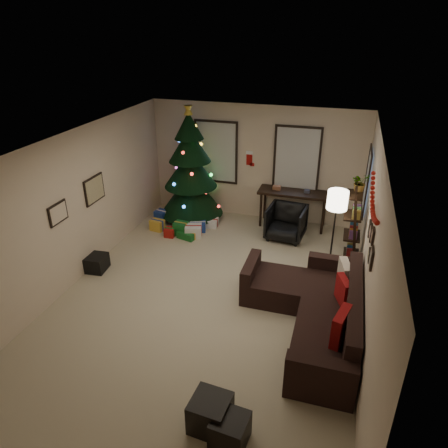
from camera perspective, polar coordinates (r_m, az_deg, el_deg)
The scene contains 29 objects.
floor at distance 7.39m, azimuth -2.11°, elevation -9.92°, with size 7.00×7.00×0.00m, color tan.
ceiling at distance 6.19m, azimuth -2.52°, elevation 10.70°, with size 7.00×7.00×0.00m, color white.
wall_back at distance 9.81m, azimuth 4.35°, elevation 8.31°, with size 5.00×5.00×0.00m, color beige.
wall_front at distance 4.18m, azimuth -19.15°, elevation -21.66°, with size 5.00×5.00×0.00m, color beige.
wall_left at distance 7.79m, azimuth -19.99°, elevation 1.88°, with size 7.00×7.00×0.00m, color beige.
wall_right at distance 6.41m, azimuth 19.42°, elevation -3.39°, with size 7.00×7.00×0.00m, color beige.
window_back_left at distance 9.96m, azimuth -1.06°, elevation 9.86°, with size 1.05×0.06×1.50m.
window_back_right at distance 9.58m, azimuth 9.96°, elevation 8.79°, with size 1.05×0.06×1.50m.
window_right_wall at distance 8.68m, azimuth 19.12°, elevation 5.54°, with size 0.06×0.90×1.30m.
christmas_tree at distance 9.78m, azimuth -4.62°, elevation 7.03°, with size 1.50×1.50×2.79m.
presents at distance 9.54m, azimuth -5.47°, elevation -0.28°, with size 1.50×1.06×0.30m.
sofa at distance 6.76m, azimuth 12.43°, elevation -11.50°, with size 1.90×2.75×0.87m.
pillow_red_a at distance 5.97m, azimuth 15.71°, elevation -13.42°, with size 0.13×0.48×0.48m, color maroon.
pillow_red_b at distance 6.66m, azimuth 16.03°, elevation -8.84°, with size 0.11×0.42×0.42m, color maroon.
pillow_cream at distance 7.06m, azimuth 16.17°, elevation -6.77°, with size 0.13×0.45×0.45m, color beige.
ottoman_near at distance 5.35m, azimuth -1.88°, elevation -24.52°, with size 0.44×0.44×0.42m, color black.
ottoman_far at distance 5.24m, azimuth 0.82°, elevation -26.46°, with size 0.40×0.40×0.37m, color black.
desk at distance 9.61m, azimuth 9.56°, elevation 3.87°, with size 1.60×0.57×0.86m.
desk_chair at distance 9.18m, azimuth 8.51°, elevation 0.21°, with size 0.73×0.69×0.75m, color black.
bookshelf at distance 8.02m, azimuth 17.35°, elevation -0.75°, with size 0.30×0.53×1.82m.
potted_plant at distance 7.84m, azimuth 18.25°, elevation 5.80°, with size 0.41×0.35×0.45m, color #4C4C4C.
floor_lamp at distance 7.56m, azimuth 15.22°, elevation 2.43°, with size 0.36×0.36×1.70m.
art_map at distance 8.23m, azimuth -17.39°, elevation 4.56°, with size 0.04×0.60×0.50m.
art_abstract at distance 7.43m, azimuth -21.84°, elevation 1.39°, with size 0.04×0.45×0.35m.
gallery at distance 6.24m, azimuth 19.55°, elevation -1.91°, with size 0.03×1.25×0.54m.
garland at distance 6.29m, azimuth 19.87°, elevation 2.98°, with size 0.08×1.90×0.30m, color #A5140C, non-canonical shape.
stocking_left at distance 9.82m, azimuth 3.57°, elevation 9.04°, with size 0.20×0.05×0.36m.
stocking_right at distance 9.82m, azimuth 5.57°, elevation 8.96°, with size 0.20×0.05×0.36m.
storage_bin at distance 8.45m, azimuth -17.83°, elevation -5.01°, with size 0.61×0.41×0.30m, color black.
Camera 1 is at (1.97, -5.63, 4.35)m, focal length 33.30 mm.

